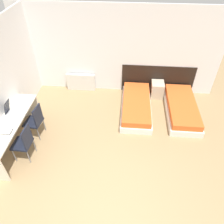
{
  "coord_description": "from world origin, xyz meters",
  "views": [
    {
      "loc": [
        0.36,
        -2.01,
        4.24
      ],
      "look_at": [
        0.0,
        2.21,
        0.55
      ],
      "focal_mm": 35.0,
      "sensor_mm": 36.0,
      "label": 1
    }
  ],
  "objects_px": {
    "chair_near_notebook": "(24,142)",
    "bed_near_door": "(181,108)",
    "chair_near_laptop": "(35,120)",
    "nightstand": "(157,89)",
    "laptop": "(12,111)",
    "bed_near_window": "(136,106)"
  },
  "relations": [
    {
      "from": "chair_near_laptop",
      "to": "laptop",
      "type": "relative_size",
      "value": 2.72
    },
    {
      "from": "bed_near_door",
      "to": "laptop",
      "type": "height_order",
      "value": "laptop"
    },
    {
      "from": "chair_near_notebook",
      "to": "bed_near_door",
      "type": "bearing_deg",
      "value": 28.88
    },
    {
      "from": "chair_near_laptop",
      "to": "bed_near_door",
      "type": "bearing_deg",
      "value": 24.07
    },
    {
      "from": "bed_near_door",
      "to": "chair_near_notebook",
      "type": "height_order",
      "value": "chair_near_notebook"
    },
    {
      "from": "bed_near_window",
      "to": "bed_near_door",
      "type": "bearing_deg",
      "value": 0.0
    },
    {
      "from": "bed_near_window",
      "to": "chair_near_laptop",
      "type": "xyz_separation_m",
      "value": [
        -2.54,
        -1.21,
        0.35
      ]
    },
    {
      "from": "chair_near_laptop",
      "to": "nightstand",
      "type": "bearing_deg",
      "value": 38.51
    },
    {
      "from": "bed_near_window",
      "to": "bed_near_door",
      "type": "height_order",
      "value": "same"
    },
    {
      "from": "chair_near_laptop",
      "to": "laptop",
      "type": "distance_m",
      "value": 0.58
    },
    {
      "from": "bed_near_window",
      "to": "chair_near_laptop",
      "type": "relative_size",
      "value": 2.1
    },
    {
      "from": "nightstand",
      "to": "laptop",
      "type": "height_order",
      "value": "laptop"
    },
    {
      "from": "chair_near_laptop",
      "to": "laptop",
      "type": "height_order",
      "value": "laptop"
    },
    {
      "from": "bed_near_window",
      "to": "nightstand",
      "type": "distance_m",
      "value": 1.02
    },
    {
      "from": "bed_near_door",
      "to": "chair_near_notebook",
      "type": "xyz_separation_m",
      "value": [
        -3.86,
        -1.92,
        0.35
      ]
    },
    {
      "from": "bed_near_window",
      "to": "nightstand",
      "type": "xyz_separation_m",
      "value": [
        0.66,
        0.78,
        0.08
      ]
    },
    {
      "from": "bed_near_door",
      "to": "nightstand",
      "type": "height_order",
      "value": "nightstand"
    },
    {
      "from": "bed_near_door",
      "to": "laptop",
      "type": "xyz_separation_m",
      "value": [
        -4.33,
        -1.27,
        0.67
      ]
    },
    {
      "from": "bed_near_door",
      "to": "nightstand",
      "type": "bearing_deg",
      "value": 130.13
    },
    {
      "from": "nightstand",
      "to": "chair_near_laptop",
      "type": "xyz_separation_m",
      "value": [
        -3.2,
        -1.98,
        0.27
      ]
    },
    {
      "from": "chair_near_laptop",
      "to": "chair_near_notebook",
      "type": "height_order",
      "value": "same"
    },
    {
      "from": "chair_near_notebook",
      "to": "chair_near_laptop",
      "type": "bearing_deg",
      "value": 92.43
    }
  ]
}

